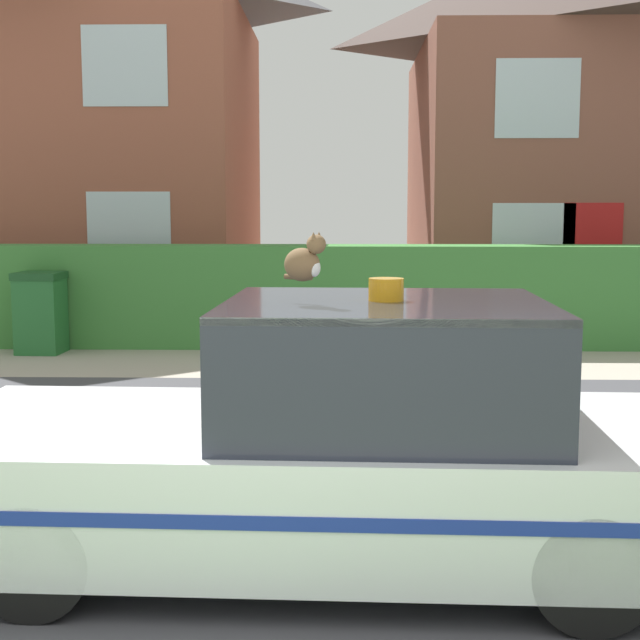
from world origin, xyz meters
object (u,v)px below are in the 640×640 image
at_px(cat, 305,261).
at_px(house_right, 608,110).
at_px(police_car, 336,446).
at_px(wheelie_bin, 41,312).
at_px(house_left, 64,99).

height_order(cat, house_right, house_right).
bearing_deg(police_car, wheelie_bin, -58.57).
xyz_separation_m(cat, house_left, (-5.34, 13.35, 2.43)).
bearing_deg(cat, house_right, 97.07).
xyz_separation_m(police_car, house_left, (-5.50, 13.11, 3.48)).
distance_m(police_car, wheelie_bin, 8.41).
xyz_separation_m(police_car, house_right, (5.34, 13.42, 3.27)).
height_order(house_right, wheelie_bin, house_right).
bearing_deg(house_right, wheelie_bin, -147.23).
bearing_deg(house_left, wheelie_bin, -76.92).
bearing_deg(cat, police_car, 85.00).
distance_m(house_right, wheelie_bin, 11.78).
height_order(police_car, house_right, house_right).
bearing_deg(wheelie_bin, police_car, -57.93).
bearing_deg(wheelie_bin, house_left, 105.56).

